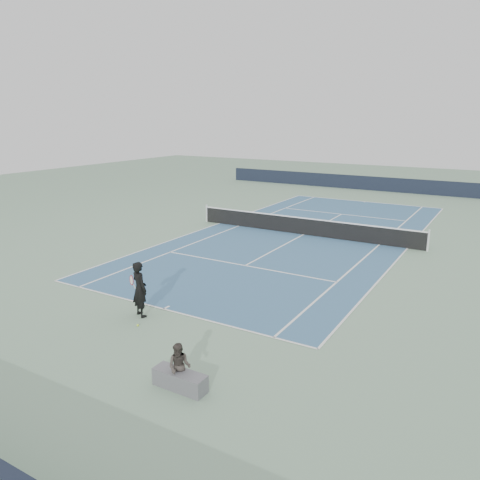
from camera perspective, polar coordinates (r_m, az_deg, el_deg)
The scene contains 7 objects.
ground at distance 25.79m, azimuth 7.75°, elevation 0.64°, with size 80.00×80.00×0.00m, color gray.
court_surface at distance 25.79m, azimuth 7.75°, elevation 0.65°, with size 10.97×23.77×0.01m, color #386085.
tennis_net at distance 25.67m, azimuth 7.79°, elevation 1.73°, with size 12.90×0.10×1.07m.
windscreen_far at distance 42.48m, azimuth 17.32°, elevation 6.49°, with size 30.00×0.25×1.20m, color black.
tennis_player at distance 15.36m, azimuth -12.14°, elevation -5.86°, with size 0.86×0.71×1.83m.
tennis_ball at distance 14.96m, azimuth -12.35°, elevation -10.11°, with size 0.07×0.07×0.07m, color #C8EB30.
spectator_bench at distance 11.53m, azimuth -7.36°, elevation -15.79°, with size 1.43×0.87×1.16m.
Camera 1 is at (9.59, -23.11, 6.25)m, focal length 35.00 mm.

